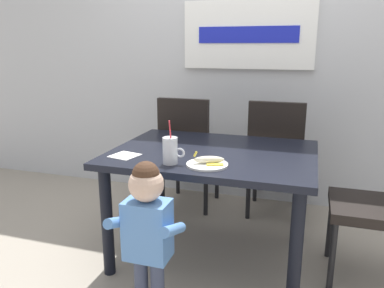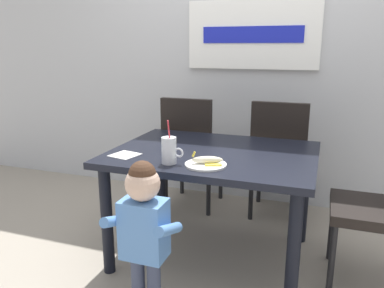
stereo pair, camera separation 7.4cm
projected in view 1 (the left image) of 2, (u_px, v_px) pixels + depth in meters
ground_plane at (212, 254)px, 2.56m from camera, size 24.00×24.00×0.00m
back_wall at (248, 35)px, 3.23m from camera, size 6.40×0.17×2.90m
dining_table at (213, 166)px, 2.40m from camera, size 1.25×0.96×0.72m
dining_chair_left at (188, 147)px, 3.17m from camera, size 0.44×0.45×0.96m
dining_chair_right at (276, 153)px, 3.00m from camera, size 0.44×0.45×0.96m
toddler_standing at (147, 223)px, 1.84m from camera, size 0.33×0.24×0.84m
milk_cup at (170, 152)px, 2.10m from camera, size 0.13×0.08×0.25m
snack_plate at (207, 165)px, 2.08m from camera, size 0.23×0.23×0.01m
peeled_banana at (209, 160)px, 2.08m from camera, size 0.18×0.13×0.07m
paper_napkin at (125, 156)px, 2.27m from camera, size 0.18×0.18×0.00m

